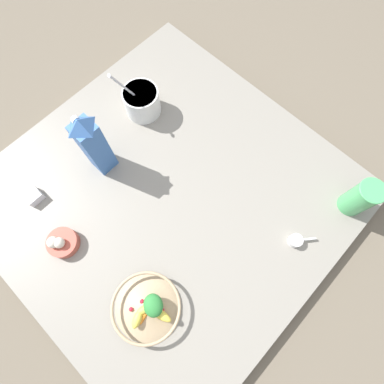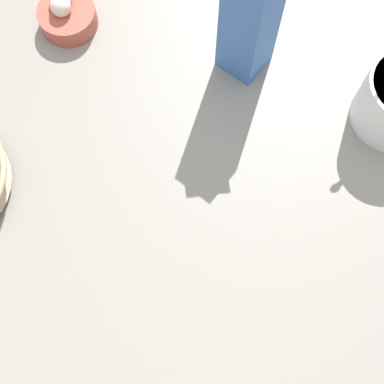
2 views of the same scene
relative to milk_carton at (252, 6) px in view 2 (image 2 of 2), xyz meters
name	(u,v)px [view 2 (image 2 of 2)]	position (x,y,z in m)	size (l,w,h in m)	color
ground_plane	(186,203)	(-0.07, 0.25, -0.19)	(6.00, 6.00, 0.00)	#665B4C
countertop	(186,199)	(-0.07, 0.25, -0.17)	(1.13, 1.13, 0.05)	gray
milk_carton	(252,6)	(0.00, 0.00, 0.00)	(0.07, 0.07, 0.29)	#3D6BB2
garlic_bowl	(66,14)	(0.29, 0.13, -0.12)	(0.10, 0.10, 0.07)	#B24C3D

